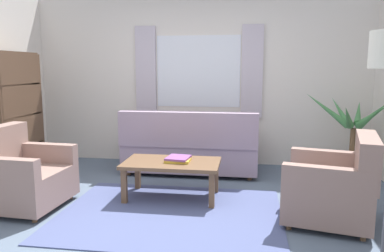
{
  "coord_description": "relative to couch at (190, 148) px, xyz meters",
  "views": [
    {
      "loc": [
        0.77,
        -3.63,
        1.51
      ],
      "look_at": [
        0.12,
        0.7,
        0.83
      ],
      "focal_mm": 34.98,
      "sensor_mm": 36.0,
      "label": 1
    }
  ],
  "objects": [
    {
      "name": "ground_plane",
      "position": [
        0.03,
        -1.56,
        -0.37
      ],
      "size": [
        6.24,
        6.24,
        0.0
      ],
      "primitive_type": "plane",
      "color": "slate"
    },
    {
      "name": "wall_back",
      "position": [
        0.03,
        0.7,
        0.93
      ],
      "size": [
        5.32,
        0.12,
        2.6
      ],
      "primitive_type": "cube",
      "color": "silver",
      "rests_on": "ground_plane"
    },
    {
      "name": "window_with_curtains",
      "position": [
        0.03,
        0.61,
        1.08
      ],
      "size": [
        1.98,
        0.07,
        1.4
      ],
      "color": "white"
    },
    {
      "name": "area_rug",
      "position": [
        0.03,
        -1.56,
        -0.36
      ],
      "size": [
        2.29,
        1.77,
        0.01
      ],
      "primitive_type": "cube",
      "color": "#4C5684",
      "rests_on": "ground_plane"
    },
    {
      "name": "couch",
      "position": [
        0.0,
        0.0,
        0.0
      ],
      "size": [
        1.9,
        0.82,
        0.92
      ],
      "rotation": [
        0.0,
        0.0,
        3.14
      ],
      "color": "#998499",
      "rests_on": "ground_plane"
    },
    {
      "name": "armchair_left",
      "position": [
        -1.62,
        -1.6,
        -0.01
      ],
      "size": [
        0.87,
        0.89,
        0.88
      ],
      "rotation": [
        0.0,
        0.0,
        1.51
      ],
      "color": "gray",
      "rests_on": "ground_plane"
    },
    {
      "name": "armchair_right",
      "position": [
        1.66,
        -1.51,
        -0.01
      ],
      "size": [
        0.99,
        1.0,
        0.88
      ],
      "rotation": [
        0.0,
        0.0,
        -1.8
      ],
      "color": "gray",
      "rests_on": "ground_plane"
    },
    {
      "name": "coffee_table",
      "position": [
        -0.05,
        -1.08,
        0.01
      ],
      "size": [
        1.1,
        0.64,
        0.44
      ],
      "color": "brown",
      "rests_on": "ground_plane"
    },
    {
      "name": "book_stack_on_table",
      "position": [
        0.02,
        -1.06,
        0.1
      ],
      "size": [
        0.28,
        0.31,
        0.05
      ],
      "color": "gold",
      "rests_on": "coffee_table"
    },
    {
      "name": "potted_plant",
      "position": [
        2.22,
        0.1,
        0.1
      ],
      "size": [
        1.14,
        1.03,
        1.19
      ],
      "color": "#9E6B4C",
      "rests_on": "ground_plane"
    },
    {
      "name": "bookshelf",
      "position": [
        -2.32,
        -0.52,
        0.41
      ],
      "size": [
        0.3,
        0.94,
        1.72
      ],
      "rotation": [
        0.0,
        0.0,
        -1.57
      ],
      "color": "brown",
      "rests_on": "ground_plane"
    }
  ]
}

